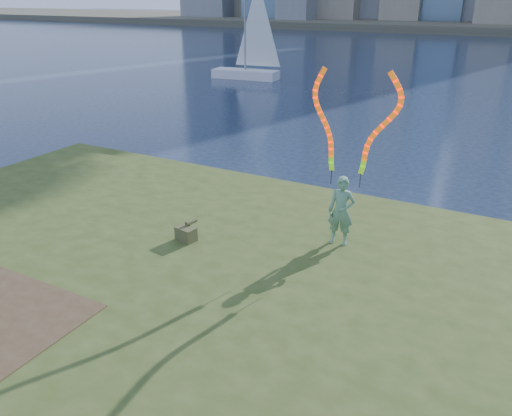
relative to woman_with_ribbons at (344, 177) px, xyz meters
The scene contains 6 objects.
ground 3.84m from the woman_with_ribbons, 130.41° to the right, with size 320.00×320.00×0.00m, color #17233A.
grassy_knoll 5.43m from the woman_with_ribbons, 113.39° to the right, with size 20.00×18.00×0.80m.
far_shore 92.67m from the woman_with_ribbons, 91.25° to the left, with size 320.00×40.00×1.20m, color #4B4637.
woman_with_ribbons is the anchor object (origin of this frame).
canvas_bag 3.48m from the woman_with_ribbons, 153.52° to the right, with size 0.46×0.52×0.40m.
sailboat 27.25m from the woman_with_ribbons, 123.24° to the left, with size 5.07×1.96×7.62m.
Camera 1 is at (4.92, -6.67, 5.60)m, focal length 35.00 mm.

